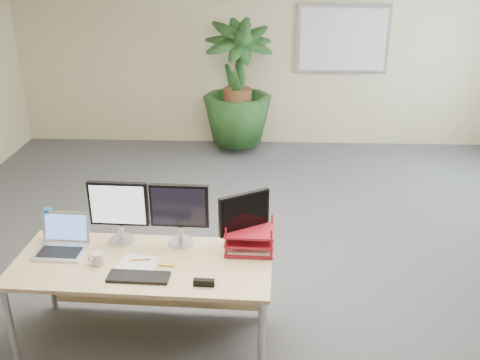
{
  "coord_description": "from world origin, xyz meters",
  "views": [
    {
      "loc": [
        0.07,
        -3.75,
        2.75
      ],
      "look_at": [
        -0.1,
        0.35,
        0.95
      ],
      "focal_mm": 40.0,
      "sensor_mm": 36.0,
      "label": 1
    }
  ],
  "objects_px": {
    "desk": "(147,272)",
    "monitor_left": "(119,208)",
    "laptop": "(63,242)",
    "floor_plant": "(237,102)",
    "monitor_right": "(179,210)"
  },
  "relations": [
    {
      "from": "monitor_right",
      "to": "laptop",
      "type": "bearing_deg",
      "value": -171.79
    },
    {
      "from": "desk",
      "to": "monitor_right",
      "type": "xyz_separation_m",
      "value": [
        0.23,
        0.17,
        0.42
      ]
    },
    {
      "from": "desk",
      "to": "laptop",
      "type": "bearing_deg",
      "value": 175.55
    },
    {
      "from": "desk",
      "to": "monitor_left",
      "type": "distance_m",
      "value": 0.51
    },
    {
      "from": "monitor_left",
      "to": "laptop",
      "type": "distance_m",
      "value": 0.48
    },
    {
      "from": "floor_plant",
      "to": "laptop",
      "type": "xyz_separation_m",
      "value": [
        -1.1,
        -3.96,
        0.01
      ]
    },
    {
      "from": "floor_plant",
      "to": "monitor_left",
      "type": "height_order",
      "value": "floor_plant"
    },
    {
      "from": "desk",
      "to": "monitor_left",
      "type": "bearing_deg",
      "value": 140.65
    },
    {
      "from": "floor_plant",
      "to": "monitor_right",
      "type": "bearing_deg",
      "value": -93.71
    },
    {
      "from": "desk",
      "to": "laptop",
      "type": "xyz_separation_m",
      "value": [
        -0.62,
        0.05,
        0.21
      ]
    },
    {
      "from": "laptop",
      "to": "monitor_right",
      "type": "bearing_deg",
      "value": 8.21
    },
    {
      "from": "floor_plant",
      "to": "monitor_right",
      "type": "height_order",
      "value": "floor_plant"
    },
    {
      "from": "monitor_left",
      "to": "monitor_right",
      "type": "relative_size",
      "value": 1.02
    },
    {
      "from": "floor_plant",
      "to": "monitor_left",
      "type": "relative_size",
      "value": 3.06
    },
    {
      "from": "floor_plant",
      "to": "laptop",
      "type": "relative_size",
      "value": 4.13
    }
  ]
}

